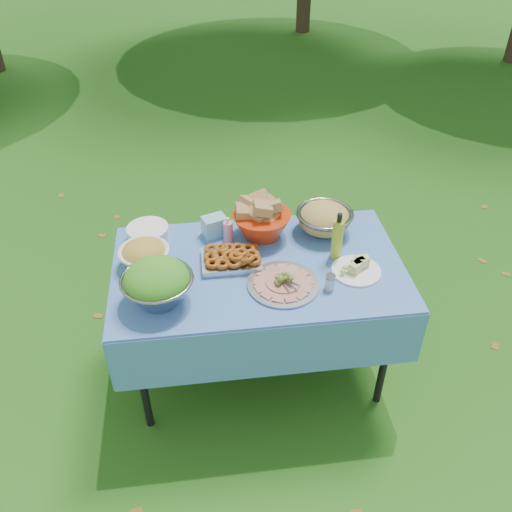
{
  "coord_description": "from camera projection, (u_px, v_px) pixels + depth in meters",
  "views": [
    {
      "loc": [
        -0.28,
        -2.1,
        2.47
      ],
      "look_at": [
        -0.01,
        0.0,
        0.83
      ],
      "focal_mm": 38.0,
      "sensor_mm": 36.0,
      "label": 1
    }
  ],
  "objects": [
    {
      "name": "ground",
      "position": [
        258.0,
        366.0,
        3.19
      ],
      "size": [
        80.0,
        80.0,
        0.0
      ],
      "primitive_type": "plane",
      "color": "#113409",
      "rests_on": "ground"
    },
    {
      "name": "picnic_table",
      "position": [
        258.0,
        320.0,
        2.96
      ],
      "size": [
        1.46,
        0.86,
        0.76
      ],
      "primitive_type": "cube",
      "color": "#84B7FF",
      "rests_on": "ground"
    },
    {
      "name": "salad_bowl",
      "position": [
        157.0,
        283.0,
        2.46
      ],
      "size": [
        0.41,
        0.41,
        0.22
      ],
      "primitive_type": null,
      "rotation": [
        0.0,
        0.0,
        0.29
      ],
      "color": "gray",
      "rests_on": "picnic_table"
    },
    {
      "name": "pasta_bowl_white",
      "position": [
        144.0,
        254.0,
        2.69
      ],
      "size": [
        0.28,
        0.28,
        0.14
      ],
      "primitive_type": null,
      "rotation": [
        0.0,
        0.0,
        0.13
      ],
      "color": "white",
      "rests_on": "picnic_table"
    },
    {
      "name": "plate_stack",
      "position": [
        148.0,
        233.0,
        2.89
      ],
      "size": [
        0.29,
        0.29,
        0.07
      ],
      "primitive_type": "cylinder",
      "rotation": [
        0.0,
        0.0,
        0.35
      ],
      "color": "white",
      "rests_on": "picnic_table"
    },
    {
      "name": "wipes_box",
      "position": [
        214.0,
        226.0,
        2.91
      ],
      "size": [
        0.15,
        0.12,
        0.11
      ],
      "primitive_type": "cube",
      "rotation": [
        0.0,
        0.0,
        0.34
      ],
      "color": "#87C5D0",
      "rests_on": "picnic_table"
    },
    {
      "name": "sanitizer_bottle",
      "position": [
        228.0,
        230.0,
        2.85
      ],
      "size": [
        0.06,
        0.06,
        0.15
      ],
      "primitive_type": "cylinder",
      "rotation": [
        0.0,
        0.0,
        -0.26
      ],
      "color": "pink",
      "rests_on": "picnic_table"
    },
    {
      "name": "bread_bowl",
      "position": [
        262.0,
        219.0,
        2.87
      ],
      "size": [
        0.38,
        0.38,
        0.21
      ],
      "primitive_type": null,
      "rotation": [
        0.0,
        0.0,
        0.26
      ],
      "color": "red",
      "rests_on": "picnic_table"
    },
    {
      "name": "pasta_bowl_steel",
      "position": [
        324.0,
        218.0,
        2.92
      ],
      "size": [
        0.32,
        0.32,
        0.16
      ],
      "primitive_type": null,
      "rotation": [
        0.0,
        0.0,
        -0.06
      ],
      "color": "gray",
      "rests_on": "picnic_table"
    },
    {
      "name": "fried_tray",
      "position": [
        231.0,
        258.0,
        2.72
      ],
      "size": [
        0.3,
        0.21,
        0.07
      ],
      "primitive_type": "cube",
      "rotation": [
        0.0,
        0.0,
        -0.01
      ],
      "color": "silver",
      "rests_on": "picnic_table"
    },
    {
      "name": "charcuterie_platter",
      "position": [
        283.0,
        279.0,
        2.59
      ],
      "size": [
        0.44,
        0.44,
        0.08
      ],
      "primitive_type": "cylinder",
      "rotation": [
        0.0,
        0.0,
        -0.31
      ],
      "color": "#A0A2A7",
      "rests_on": "picnic_table"
    },
    {
      "name": "oil_bottle",
      "position": [
        338.0,
        236.0,
        2.71
      ],
      "size": [
        0.07,
        0.07,
        0.26
      ],
      "primitive_type": "cylinder",
      "rotation": [
        0.0,
        0.0,
        -0.28
      ],
      "color": "#AABE25",
      "rests_on": "picnic_table"
    },
    {
      "name": "cheese_plate",
      "position": [
        357.0,
        266.0,
        2.67
      ],
      "size": [
        0.29,
        0.29,
        0.07
      ],
      "primitive_type": "cylinder",
      "rotation": [
        0.0,
        0.0,
        -0.2
      ],
      "color": "white",
      "rests_on": "picnic_table"
    },
    {
      "name": "shaker",
      "position": [
        330.0,
        282.0,
        2.57
      ],
      "size": [
        0.05,
        0.05,
        0.08
      ],
      "primitive_type": "cylinder",
      "rotation": [
        0.0,
        0.0,
        0.04
      ],
      "color": "silver",
      "rests_on": "picnic_table"
    }
  ]
}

